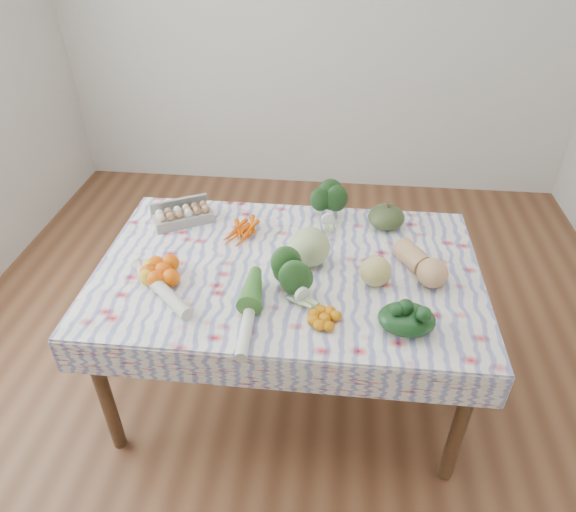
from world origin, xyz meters
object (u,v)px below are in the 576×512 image
object	(u,v)px
kabocha_squash	(386,217)
grapefruit	(376,271)
dining_table	(288,282)
egg_carton	(183,217)
cabbage	(310,247)
butternut_squash	(422,262)

from	to	relation	value
kabocha_squash	grapefruit	distance (m)	0.45
dining_table	egg_carton	distance (m)	0.63
kabocha_squash	cabbage	distance (m)	0.48
dining_table	cabbage	size ratio (longest dim) A/B	9.13
butternut_squash	grapefruit	xyz separation A→B (m)	(-0.19, -0.09, -0.00)
butternut_squash	grapefruit	bearing A→B (deg)	174.57
kabocha_squash	butternut_squash	bearing A→B (deg)	-70.11
egg_carton	cabbage	size ratio (longest dim) A/B	1.61
dining_table	cabbage	xyz separation A→B (m)	(0.09, 0.03, 0.17)
dining_table	egg_carton	size ratio (longest dim) A/B	5.66
butternut_squash	grapefruit	size ratio (longest dim) A/B	2.18
egg_carton	dining_table	bearing A→B (deg)	-57.56
dining_table	cabbage	world-z (taller)	cabbage
cabbage	butternut_squash	world-z (taller)	cabbage
grapefruit	cabbage	bearing A→B (deg)	158.36
dining_table	butternut_squash	world-z (taller)	butternut_squash
kabocha_squash	cabbage	bearing A→B (deg)	-136.05
cabbage	grapefruit	bearing A→B (deg)	-21.64
dining_table	kabocha_squash	distance (m)	0.59
dining_table	butternut_squash	bearing A→B (deg)	1.05
egg_carton	butternut_squash	xyz separation A→B (m)	(1.11, -0.29, 0.03)
butternut_squash	egg_carton	bearing A→B (deg)	135.87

